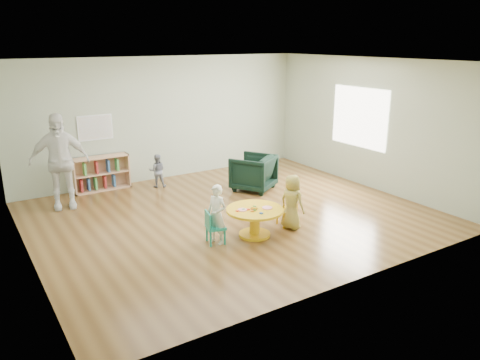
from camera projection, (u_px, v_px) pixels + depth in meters
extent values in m
plane|color=brown|center=(232.00, 215.00, 8.75)|extent=(7.00, 7.00, 0.00)
cube|color=white|center=(231.00, 64.00, 7.95)|extent=(7.00, 6.00, 0.10)
cube|color=#98A68E|center=(164.00, 119.00, 10.77)|extent=(7.00, 0.10, 2.80)
cube|color=#98A68E|center=(355.00, 184.00, 5.91)|extent=(7.00, 0.10, 2.80)
cube|color=#98A68E|center=(19.00, 170.00, 6.56)|extent=(0.10, 6.00, 2.80)
cube|color=#98A68E|center=(370.00, 124.00, 10.13)|extent=(0.10, 6.00, 2.80)
cube|color=white|center=(359.00, 117.00, 10.33)|extent=(0.02, 1.60, 1.30)
cylinder|color=gold|center=(255.00, 223.00, 7.79)|extent=(0.17, 0.17, 0.43)
cylinder|color=gold|center=(255.00, 234.00, 7.84)|extent=(0.53, 0.53, 0.04)
cylinder|color=gold|center=(255.00, 210.00, 7.72)|extent=(0.95, 0.95, 0.04)
cylinder|color=pink|center=(242.00, 210.00, 7.65)|extent=(0.15, 0.15, 0.02)
cylinder|color=pink|center=(267.00, 208.00, 7.74)|extent=(0.17, 0.17, 0.02)
cylinder|color=gold|center=(254.00, 208.00, 7.68)|extent=(0.10, 0.12, 0.04)
cylinder|color=#12652A|center=(254.00, 210.00, 7.60)|extent=(0.05, 0.05, 0.02)
cylinder|color=#12652A|center=(255.00, 206.00, 7.76)|extent=(0.05, 0.05, 0.02)
cube|color=#F03F16|center=(238.00, 211.00, 7.60)|extent=(0.06, 0.06, 0.02)
cube|color=orange|center=(253.00, 209.00, 7.67)|extent=(0.07, 0.07, 0.02)
cube|color=#1646A5|center=(261.00, 213.00, 7.49)|extent=(0.05, 0.06, 0.02)
cube|color=#12652A|center=(244.00, 209.00, 7.65)|extent=(0.05, 0.05, 0.02)
cube|color=#F03F16|center=(248.00, 209.00, 7.66)|extent=(0.05, 0.05, 0.02)
cube|color=orange|center=(252.00, 211.00, 7.59)|extent=(0.06, 0.06, 0.02)
cube|color=#1A8F76|center=(216.00, 227.00, 7.49)|extent=(0.35, 0.35, 0.04)
cube|color=#1A8F76|center=(208.00, 220.00, 7.41)|extent=(0.10, 0.29, 0.25)
cylinder|color=#1A8F76|center=(207.00, 234.00, 7.60)|extent=(0.03, 0.03, 0.25)
cylinder|color=#1A8F76|center=(211.00, 239.00, 7.39)|extent=(0.03, 0.03, 0.25)
cylinder|color=#1A8F76|center=(221.00, 232.00, 7.67)|extent=(0.03, 0.03, 0.25)
cylinder|color=#1A8F76|center=(225.00, 237.00, 7.46)|extent=(0.03, 0.03, 0.25)
cube|color=gold|center=(286.00, 211.00, 8.21)|extent=(0.32, 0.32, 0.04)
cube|color=gold|center=(293.00, 202.00, 8.22)|extent=(0.06, 0.29, 0.25)
cylinder|color=gold|center=(295.00, 219.00, 8.20)|extent=(0.03, 0.03, 0.25)
cylinder|color=gold|center=(288.00, 215.00, 8.40)|extent=(0.03, 0.03, 0.25)
cylinder|color=gold|center=(284.00, 221.00, 8.11)|extent=(0.03, 0.03, 0.25)
cylinder|color=gold|center=(277.00, 217.00, 8.31)|extent=(0.03, 0.03, 0.25)
cube|color=tan|center=(74.00, 177.00, 9.82)|extent=(0.03, 0.30, 0.75)
cube|color=tan|center=(127.00, 169.00, 10.41)|extent=(0.03, 0.30, 0.75)
cube|color=tan|center=(103.00, 189.00, 10.22)|extent=(1.20, 0.30, 0.03)
cube|color=tan|center=(100.00, 157.00, 10.01)|extent=(1.20, 0.30, 0.03)
cube|color=tan|center=(101.00, 173.00, 10.11)|extent=(1.14, 0.28, 0.03)
cube|color=tan|center=(99.00, 172.00, 10.23)|extent=(1.20, 0.02, 0.75)
cube|color=#A72C2E|center=(81.00, 185.00, 9.92)|extent=(0.04, 0.18, 0.26)
cube|color=#3066A9|center=(88.00, 184.00, 10.00)|extent=(0.04, 0.18, 0.26)
cube|color=#5AB654|center=(95.00, 183.00, 10.08)|extent=(0.04, 0.18, 0.26)
cube|color=#A72C2E|center=(105.00, 182.00, 10.18)|extent=(0.04, 0.18, 0.26)
cube|color=#3066A9|center=(114.00, 180.00, 10.28)|extent=(0.04, 0.18, 0.26)
cube|color=#5AB654|center=(84.00, 169.00, 9.88)|extent=(0.04, 0.18, 0.26)
cube|color=#A72C2E|center=(96.00, 167.00, 10.00)|extent=(0.04, 0.18, 0.26)
cube|color=#3066A9|center=(108.00, 166.00, 10.13)|extent=(0.04, 0.18, 0.26)
cube|color=#5AB654|center=(117.00, 165.00, 10.23)|extent=(0.04, 0.18, 0.26)
cube|color=white|center=(95.00, 128.00, 9.96)|extent=(0.74, 0.01, 0.54)
cube|color=#FF5C35|center=(95.00, 128.00, 9.95)|extent=(0.70, 0.00, 0.50)
imported|color=black|center=(253.00, 173.00, 10.13)|extent=(1.15, 1.15, 0.77)
imported|color=white|center=(217.00, 215.00, 7.43)|extent=(0.35, 0.42, 0.97)
imported|color=yellow|center=(292.00, 202.00, 8.02)|extent=(0.41, 0.53, 0.96)
imported|color=#18223C|center=(157.00, 171.00, 10.31)|extent=(0.44, 0.40, 0.75)
imported|color=white|center=(59.00, 161.00, 8.90)|extent=(1.15, 0.65, 1.86)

